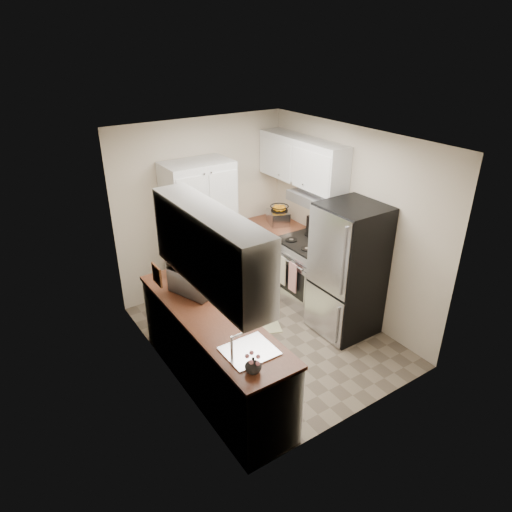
{
  "coord_description": "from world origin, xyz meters",
  "views": [
    {
      "loc": [
        -2.76,
        -3.92,
        3.5
      ],
      "look_at": [
        -0.05,
        0.15,
        1.09
      ],
      "focal_mm": 32.0,
      "sensor_mm": 36.0,
      "label": 1
    }
  ],
  "objects_px": {
    "wine_bottle": "(170,264)",
    "toaster_oven": "(278,217)",
    "refrigerator": "(348,270)",
    "microwave": "(195,280)",
    "pantry_cabinet": "(201,233)",
    "electric_range": "(307,271)"
  },
  "relations": [
    {
      "from": "wine_bottle",
      "to": "microwave",
      "type": "bearing_deg",
      "value": -79.6
    },
    {
      "from": "toaster_oven",
      "to": "refrigerator",
      "type": "bearing_deg",
      "value": -73.77
    },
    {
      "from": "refrigerator",
      "to": "pantry_cabinet",
      "type": "bearing_deg",
      "value": 123.46
    },
    {
      "from": "pantry_cabinet",
      "to": "electric_range",
      "type": "bearing_deg",
      "value": -38.22
    },
    {
      "from": "pantry_cabinet",
      "to": "toaster_oven",
      "type": "height_order",
      "value": "pantry_cabinet"
    },
    {
      "from": "wine_bottle",
      "to": "toaster_oven",
      "type": "relative_size",
      "value": 0.96
    },
    {
      "from": "wine_bottle",
      "to": "toaster_oven",
      "type": "bearing_deg",
      "value": 17.14
    },
    {
      "from": "microwave",
      "to": "toaster_oven",
      "type": "distance_m",
      "value": 2.21
    },
    {
      "from": "wine_bottle",
      "to": "toaster_oven",
      "type": "height_order",
      "value": "wine_bottle"
    },
    {
      "from": "refrigerator",
      "to": "microwave",
      "type": "relative_size",
      "value": 3.35
    },
    {
      "from": "microwave",
      "to": "toaster_oven",
      "type": "relative_size",
      "value": 1.47
    },
    {
      "from": "toaster_oven",
      "to": "electric_range",
      "type": "bearing_deg",
      "value": -73.95
    },
    {
      "from": "pantry_cabinet",
      "to": "refrigerator",
      "type": "height_order",
      "value": "pantry_cabinet"
    },
    {
      "from": "wine_bottle",
      "to": "refrigerator",
      "type": "bearing_deg",
      "value": -26.16
    },
    {
      "from": "microwave",
      "to": "wine_bottle",
      "type": "xyz_separation_m",
      "value": [
        -0.09,
        0.47,
        0.03
      ]
    },
    {
      "from": "microwave",
      "to": "pantry_cabinet",
      "type": "bearing_deg",
      "value": -50.44
    },
    {
      "from": "electric_range",
      "to": "microwave",
      "type": "distance_m",
      "value": 2.0
    },
    {
      "from": "refrigerator",
      "to": "wine_bottle",
      "type": "distance_m",
      "value": 2.17
    },
    {
      "from": "electric_range",
      "to": "wine_bottle",
      "type": "bearing_deg",
      "value": 175.6
    },
    {
      "from": "refrigerator",
      "to": "wine_bottle",
      "type": "bearing_deg",
      "value": 153.84
    },
    {
      "from": "refrigerator",
      "to": "microwave",
      "type": "height_order",
      "value": "refrigerator"
    },
    {
      "from": "refrigerator",
      "to": "microwave",
      "type": "distance_m",
      "value": 1.92
    }
  ]
}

